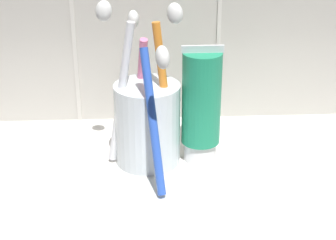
{
  "coord_description": "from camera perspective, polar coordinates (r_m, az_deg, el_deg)",
  "views": [
    {
      "loc": [
        -8.17,
        -52.05,
        34.24
      ],
      "look_at": [
        -5.37,
        2.04,
        8.57
      ],
      "focal_mm": 60.0,
      "sensor_mm": 36.0,
      "label": 1
    }
  ],
  "objects": [
    {
      "name": "sink_counter",
      "position": [
        0.62,
        5.07,
        -7.0
      ],
      "size": [
        73.1,
        34.26,
        2.0
      ],
      "primitive_type": "cube",
      "color": "silver",
      "rests_on": "ground"
    },
    {
      "name": "toothpaste_tube",
      "position": [
        0.63,
        3.4,
        1.5
      ],
      "size": [
        4.6,
        4.38,
        13.84
      ],
      "color": "white",
      "rests_on": "sink_counter"
    },
    {
      "name": "toothbrush_cup",
      "position": [
        0.63,
        -2.13,
        0.12
      ],
      "size": [
        9.52,
        16.12,
        18.94
      ],
      "color": "silver",
      "rests_on": "sink_counter"
    }
  ]
}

